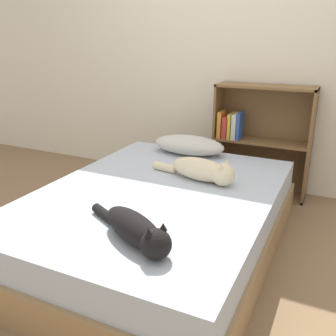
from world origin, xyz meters
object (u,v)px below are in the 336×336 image
Objects in this scene: bed at (158,220)px; cat_light at (203,170)px; bookshelf at (259,138)px; pillow at (189,145)px; cat_dark at (137,230)px.

cat_light is (0.20, 0.27, 0.28)m from bed.
cat_light is 0.66× the size of bookshelf.
bookshelf is (0.46, 0.46, -0.00)m from pillow.
cat_light reaches higher than bed.
cat_light reaches higher than cat_dark.
cat_light reaches higher than pillow.
pillow is at bearing 130.28° from cat_dark.
cat_dark is 0.62× the size of bookshelf.
pillow is 1.01× the size of cat_dark.
pillow is (-0.12, 0.78, 0.28)m from bed.
cat_dark is at bearing -94.30° from bookshelf.
cat_light is at bearing 54.44° from bed.
cat_light is at bearing -58.39° from pillow.
bed is at bearing -105.14° from bookshelf.
bookshelf is (0.14, 0.98, 0.00)m from cat_light.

